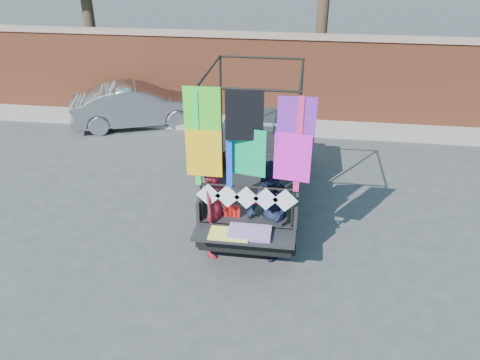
# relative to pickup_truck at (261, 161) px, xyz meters

# --- Properties ---
(ground) EXTENTS (90.00, 90.00, 0.00)m
(ground) POSITION_rel_pickup_truck_xyz_m (0.22, -2.31, -0.80)
(ground) COLOR #38383A
(ground) RESTS_ON ground
(brick_wall) EXTENTS (30.00, 0.45, 2.61)m
(brick_wall) POSITION_rel_pickup_truck_xyz_m (0.22, 4.69, 0.53)
(brick_wall) COLOR brown
(brick_wall) RESTS_ON ground
(curb) EXTENTS (30.00, 1.20, 0.12)m
(curb) POSITION_rel_pickup_truck_xyz_m (0.22, 3.99, -0.74)
(curb) COLOR gray
(curb) RESTS_ON ground
(pickup_truck) EXTENTS (2.00, 5.03, 3.17)m
(pickup_truck) POSITION_rel_pickup_truck_xyz_m (0.00, 0.00, 0.00)
(pickup_truck) COLOR black
(pickup_truck) RESTS_ON ground
(sedan) EXTENTS (4.02, 2.64, 1.25)m
(sedan) POSITION_rel_pickup_truck_xyz_m (-4.08, 3.62, -0.17)
(sedan) COLOR #A3A5AA
(sedan) RESTS_ON ground
(woman) EXTENTS (0.60, 0.73, 1.74)m
(woman) POSITION_rel_pickup_truck_xyz_m (-0.57, -2.31, 0.07)
(woman) COLOR maroon
(woman) RESTS_ON ground
(man) EXTENTS (1.03, 1.11, 1.84)m
(man) POSITION_rel_pickup_truck_xyz_m (0.36, -2.26, 0.12)
(man) COLOR black
(man) RESTS_ON ground
(streamer_bundle) EXTENTS (0.88, 0.16, 0.61)m
(streamer_bundle) POSITION_rel_pickup_truck_xyz_m (-0.20, -2.30, 0.15)
(streamer_bundle) COLOR red
(streamer_bundle) RESTS_ON ground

